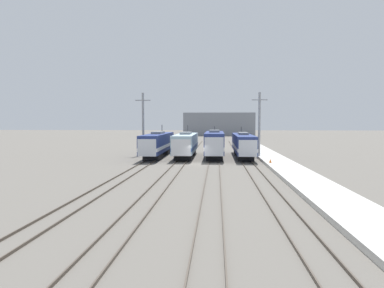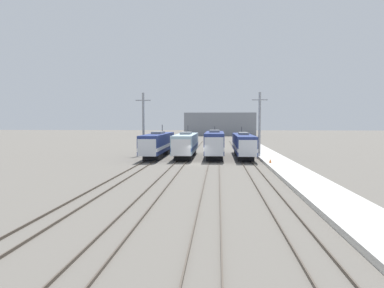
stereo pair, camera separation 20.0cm
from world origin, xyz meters
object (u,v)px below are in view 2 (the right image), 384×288
object	(u,v)px
locomotive_far_right	(243,144)
traffic_cone	(270,161)
catenary_tower_left	(143,123)
catenary_tower_right	(260,123)
locomotive_center_right	(215,144)
locomotive_far_left	(158,144)
locomotive_center_left	(186,144)

from	to	relation	value
locomotive_far_right	traffic_cone	bearing A→B (deg)	-76.47
catenary_tower_left	catenary_tower_right	distance (m)	19.77
locomotive_center_right	locomotive_far_right	world-z (taller)	locomotive_center_right
locomotive_center_right	locomotive_far_left	bearing A→B (deg)	173.40
locomotive_far_left	locomotive_far_right	xyz separation A→B (m)	(13.83, 0.09, -0.05)
locomotive_far_left	traffic_cone	bearing A→B (deg)	-34.24
locomotive_center_left	traffic_cone	world-z (taller)	locomotive_center_left
locomotive_far_left	locomotive_center_right	world-z (taller)	locomotive_far_left
locomotive_far_right	traffic_cone	world-z (taller)	locomotive_far_right
traffic_cone	locomotive_far_left	bearing A→B (deg)	145.76
catenary_tower_right	traffic_cone	distance (m)	15.36
catenary_tower_left	traffic_cone	distance (m)	24.90
locomotive_center_left	traffic_cone	size ratio (longest dim) A/B	34.44
locomotive_center_left	catenary_tower_left	world-z (taller)	catenary_tower_left
locomotive_center_left	traffic_cone	bearing A→B (deg)	-41.74
locomotive_far_left	locomotive_center_left	distance (m)	4.65
locomotive_far_left	locomotive_center_left	xyz separation A→B (m)	(4.61, -0.61, -0.02)
locomotive_center_left	catenary_tower_right	bearing A→B (deg)	17.90
locomotive_far_right	traffic_cone	xyz separation A→B (m)	(2.73, -11.36, -1.42)
locomotive_far_left	catenary_tower_right	bearing A→B (deg)	11.18
catenary_tower_right	locomotive_far_right	bearing A→B (deg)	-132.05
catenary_tower_left	locomotive_center_left	bearing A→B (deg)	-27.09
locomotive_far_left	locomotive_far_right	distance (m)	13.83
locomotive_center_right	catenary_tower_left	world-z (taller)	catenary_tower_left
locomotive_far_left	locomotive_center_left	size ratio (longest dim) A/B	1.16
catenary_tower_right	traffic_cone	xyz separation A→B (m)	(-0.17, -14.58, -4.84)
locomotive_far_left	catenary_tower_left	size ratio (longest dim) A/B	1.88
locomotive_center_left	catenary_tower_left	distance (m)	9.24
locomotive_far_left	catenary_tower_right	xyz separation A→B (m)	(16.73, 3.30, 3.36)
locomotive_center_left	locomotive_far_left	bearing A→B (deg)	172.48
locomotive_far_right	catenary_tower_right	distance (m)	5.51
locomotive_center_right	catenary_tower_left	distance (m)	13.41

